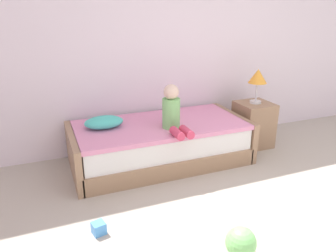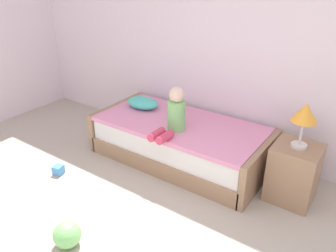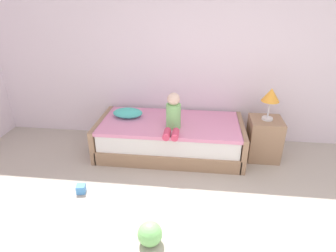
# 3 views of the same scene
# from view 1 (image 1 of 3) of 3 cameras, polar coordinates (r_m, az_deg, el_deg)

# --- Properties ---
(wall_rear) EXTENTS (7.20, 0.10, 2.90)m
(wall_rear) POSITION_cam_1_polar(r_m,az_deg,el_deg) (4.45, 4.37, 15.72)
(wall_rear) COLOR white
(wall_rear) RESTS_ON ground
(bed) EXTENTS (2.11, 1.00, 0.50)m
(bed) POSITION_cam_1_polar(r_m,az_deg,el_deg) (3.93, -1.35, -2.99)
(bed) COLOR #997556
(bed) RESTS_ON ground
(nightstand) EXTENTS (0.44, 0.44, 0.60)m
(nightstand) POSITION_cam_1_polar(r_m,az_deg,el_deg) (4.54, 14.75, 0.30)
(nightstand) COLOR #997556
(nightstand) RESTS_ON ground
(table_lamp) EXTENTS (0.24, 0.24, 0.45)m
(table_lamp) POSITION_cam_1_polar(r_m,az_deg,el_deg) (4.37, 15.50, 8.17)
(table_lamp) COLOR silver
(table_lamp) RESTS_ON nightstand
(child_figure) EXTENTS (0.20, 0.51, 0.50)m
(child_figure) POSITION_cam_1_polar(r_m,az_deg,el_deg) (3.59, 0.85, 2.56)
(child_figure) COLOR #7FC672
(child_figure) RESTS_ON bed
(pillow) EXTENTS (0.44, 0.30, 0.13)m
(pillow) POSITION_cam_1_polar(r_m,az_deg,el_deg) (3.75, -11.21, 0.67)
(pillow) COLOR #4CCCBC
(pillow) RESTS_ON bed
(toy_ball) EXTENTS (0.24, 0.24, 0.24)m
(toy_ball) POSITION_cam_1_polar(r_m,az_deg,el_deg) (2.67, 12.68, -19.32)
(toy_ball) COLOR #7FD872
(toy_ball) RESTS_ON ground
(toy_block) EXTENTS (0.12, 0.12, 0.10)m
(toy_block) POSITION_cam_1_polar(r_m,az_deg,el_deg) (2.91, -12.09, -17.15)
(toy_block) COLOR #4C99E5
(toy_block) RESTS_ON ground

